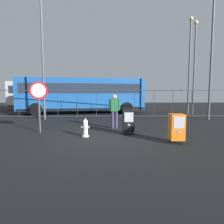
# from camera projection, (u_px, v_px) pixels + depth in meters

# --- Properties ---
(ground_plane) EXTENTS (60.00, 60.00, 0.00)m
(ground_plane) POSITION_uv_depth(u_px,v_px,m) (105.00, 138.00, 7.26)
(ground_plane) COLOR black
(fire_hydrant) EXTENTS (0.33, 0.32, 0.75)m
(fire_hydrant) POSITION_uv_depth(u_px,v_px,m) (85.00, 128.00, 7.50)
(fire_hydrant) COLOR silver
(fire_hydrant) RESTS_ON ground_plane
(newspaper_box_primary) EXTENTS (0.48, 0.42, 1.02)m
(newspaper_box_primary) POSITION_uv_depth(u_px,v_px,m) (128.00, 121.00, 7.92)
(newspaper_box_primary) COLOR black
(newspaper_box_primary) RESTS_ON ground_plane
(newspaper_box_secondary) EXTENTS (0.48, 0.42, 1.02)m
(newspaper_box_secondary) POSITION_uv_depth(u_px,v_px,m) (177.00, 127.00, 6.47)
(newspaper_box_secondary) COLOR black
(newspaper_box_secondary) RESTS_ON ground_plane
(stop_sign) EXTENTS (0.71, 0.31, 2.23)m
(stop_sign) POSITION_uv_depth(u_px,v_px,m) (39.00, 96.00, 8.19)
(stop_sign) COLOR #4C4F54
(stop_sign) RESTS_ON ground_plane
(pedestrian) EXTENTS (0.55, 0.22, 1.67)m
(pedestrian) POSITION_uv_depth(u_px,v_px,m) (115.00, 109.00, 9.27)
(pedestrian) COLOR #382D51
(pedestrian) RESTS_ON ground_plane
(fence_barrier) EXTENTS (18.03, 0.04, 2.00)m
(fence_barrier) POSITION_uv_depth(u_px,v_px,m) (106.00, 103.00, 13.59)
(fence_barrier) COLOR #2D2D33
(fence_barrier) RESTS_ON ground_plane
(bus_near) EXTENTS (10.75, 3.98, 3.00)m
(bus_near) POSITION_uv_depth(u_px,v_px,m) (83.00, 94.00, 16.45)
(bus_near) COLOR #19519E
(bus_near) RESTS_ON ground_plane
(bus_far) EXTENTS (10.69, 3.58, 3.00)m
(bus_far) POSITION_uv_depth(u_px,v_px,m) (60.00, 94.00, 20.22)
(bus_far) COLOR beige
(bus_far) RESTS_ON ground_plane
(street_light_near_left) EXTENTS (0.32, 0.32, 8.68)m
(street_light_near_left) POSITION_uv_depth(u_px,v_px,m) (42.00, 44.00, 12.24)
(street_light_near_left) COLOR #4C4F54
(street_light_near_left) RESTS_ON ground_plane
(street_light_near_right) EXTENTS (0.32, 0.32, 7.53)m
(street_light_near_right) POSITION_uv_depth(u_px,v_px,m) (195.00, 61.00, 15.28)
(street_light_near_right) COLOR #4C4F54
(street_light_near_right) RESTS_ON ground_plane
(street_light_far_left) EXTENTS (0.32, 0.32, 8.34)m
(street_light_far_left) POSITION_uv_depth(u_px,v_px,m) (212.00, 46.00, 12.03)
(street_light_far_left) COLOR #4C4F54
(street_light_far_left) RESTS_ON ground_plane
(street_light_far_right) EXTENTS (0.32, 0.32, 7.83)m
(street_light_far_right) POSITION_uv_depth(u_px,v_px,m) (190.00, 59.00, 15.28)
(street_light_far_right) COLOR #4C4F54
(street_light_far_right) RESTS_ON ground_plane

